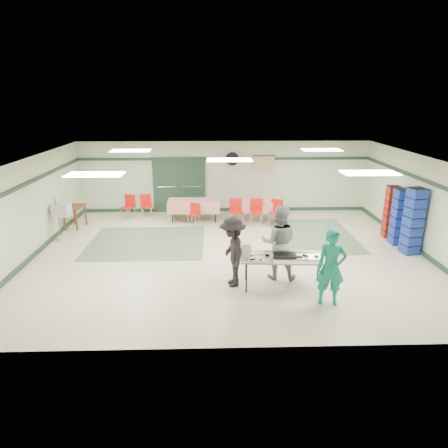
{
  "coord_description": "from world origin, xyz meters",
  "views": [
    {
      "loc": [
        -0.47,
        -10.61,
        4.28
      ],
      "look_at": [
        -0.16,
        -0.3,
        0.98
      ],
      "focal_mm": 32.0,
      "sensor_mm": 36.0,
      "label": 1
    }
  ],
  "objects_px": {
    "chair_c": "(276,209)",
    "broom": "(59,218)",
    "chair_loose_a": "(146,203)",
    "office_printer": "(61,210)",
    "volunteer_grey": "(279,243)",
    "volunteer_teal": "(331,267)",
    "chair_loose_b": "(129,204)",
    "crate_stack_red": "(391,212)",
    "dining_table_b": "(194,205)",
    "crate_stack_blue_a": "(413,221)",
    "chair_d": "(194,212)",
    "serving_table": "(284,258)",
    "chair_a": "(256,209)",
    "chair_b": "(236,209)",
    "crate_stack_blue_b": "(400,217)",
    "volunteer_dark": "(232,252)",
    "dining_table_a": "(255,205)",
    "printer_table": "(74,210)"
  },
  "relations": [
    {
      "from": "chair_c",
      "to": "broom",
      "type": "xyz_separation_m",
      "value": [
        -6.98,
        -1.34,
        0.15
      ]
    },
    {
      "from": "chair_loose_a",
      "to": "office_printer",
      "type": "xyz_separation_m",
      "value": [
        -2.23,
        -2.28,
        0.42
      ]
    },
    {
      "from": "volunteer_grey",
      "to": "office_printer",
      "type": "relative_size",
      "value": 3.74
    },
    {
      "from": "volunteer_teal",
      "to": "broom",
      "type": "bearing_deg",
      "value": 157.67
    },
    {
      "from": "volunteer_teal",
      "to": "volunteer_grey",
      "type": "distance_m",
      "value": 1.6
    },
    {
      "from": "chair_loose_b",
      "to": "crate_stack_red",
      "type": "relative_size",
      "value": 0.54
    },
    {
      "from": "dining_table_b",
      "to": "office_printer",
      "type": "height_order",
      "value": "office_printer"
    },
    {
      "from": "volunteer_grey",
      "to": "crate_stack_blue_a",
      "type": "height_order",
      "value": "crate_stack_blue_a"
    },
    {
      "from": "volunteer_grey",
      "to": "chair_d",
      "type": "bearing_deg",
      "value": -53.37
    },
    {
      "from": "serving_table",
      "to": "broom",
      "type": "height_order",
      "value": "broom"
    },
    {
      "from": "chair_c",
      "to": "crate_stack_red",
      "type": "xyz_separation_m",
      "value": [
        3.4,
        -1.4,
        0.28
      ]
    },
    {
      "from": "volunteer_teal",
      "to": "chair_a",
      "type": "distance_m",
      "value": 5.72
    },
    {
      "from": "chair_a",
      "to": "broom",
      "type": "bearing_deg",
      "value": -162.49
    },
    {
      "from": "chair_b",
      "to": "chair_c",
      "type": "bearing_deg",
      "value": -10.43
    },
    {
      "from": "serving_table",
      "to": "crate_stack_blue_a",
      "type": "distance_m",
      "value": 4.45
    },
    {
      "from": "crate_stack_red",
      "to": "crate_stack_blue_b",
      "type": "height_order",
      "value": "crate_stack_blue_b"
    },
    {
      "from": "crate_stack_blue_a",
      "to": "chair_loose_a",
      "type": "bearing_deg",
      "value": 154.47
    },
    {
      "from": "volunteer_grey",
      "to": "office_printer",
      "type": "bearing_deg",
      "value": -16.83
    },
    {
      "from": "chair_d",
      "to": "crate_stack_red",
      "type": "bearing_deg",
      "value": 11.77
    },
    {
      "from": "chair_b",
      "to": "chair_d",
      "type": "height_order",
      "value": "chair_b"
    },
    {
      "from": "volunteer_teal",
      "to": "crate_stack_blue_b",
      "type": "height_order",
      "value": "crate_stack_blue_b"
    },
    {
      "from": "chair_c",
      "to": "volunteer_grey",
      "type": "bearing_deg",
      "value": -75.62
    },
    {
      "from": "serving_table",
      "to": "crate_stack_red",
      "type": "height_order",
      "value": "crate_stack_red"
    },
    {
      "from": "chair_b",
      "to": "chair_d",
      "type": "relative_size",
      "value": 1.17
    },
    {
      "from": "volunteer_grey",
      "to": "crate_stack_blue_b",
      "type": "bearing_deg",
      "value": -141.67
    },
    {
      "from": "dining_table_b",
      "to": "chair_c",
      "type": "distance_m",
      "value": 2.93
    },
    {
      "from": "volunteer_dark",
      "to": "crate_stack_blue_a",
      "type": "relative_size",
      "value": 0.88
    },
    {
      "from": "volunteer_dark",
      "to": "chair_a",
      "type": "bearing_deg",
      "value": 158.82
    },
    {
      "from": "crate_stack_blue_a",
      "to": "office_printer",
      "type": "relative_size",
      "value": 3.88
    },
    {
      "from": "chair_c",
      "to": "chair_d",
      "type": "xyz_separation_m",
      "value": [
        -2.85,
        -0.01,
        -0.07
      ]
    },
    {
      "from": "chair_a",
      "to": "broom",
      "type": "distance_m",
      "value": 6.43
    },
    {
      "from": "volunteer_grey",
      "to": "chair_loose_b",
      "type": "xyz_separation_m",
      "value": [
        -4.64,
        5.14,
        -0.37
      ]
    },
    {
      "from": "crate_stack_blue_a",
      "to": "office_printer",
      "type": "height_order",
      "value": "crate_stack_blue_a"
    },
    {
      "from": "dining_table_a",
      "to": "chair_loose_a",
      "type": "height_order",
      "value": "chair_loose_a"
    },
    {
      "from": "office_printer",
      "to": "chair_loose_b",
      "type": "bearing_deg",
      "value": 54.94
    },
    {
      "from": "dining_table_a",
      "to": "crate_stack_blue_b",
      "type": "relative_size",
      "value": 1.09
    },
    {
      "from": "chair_d",
      "to": "chair_loose_a",
      "type": "distance_m",
      "value": 2.11
    },
    {
      "from": "volunteer_teal",
      "to": "crate_stack_blue_a",
      "type": "bearing_deg",
      "value": 50.24
    },
    {
      "from": "chair_loose_b",
      "to": "broom",
      "type": "xyz_separation_m",
      "value": [
        -1.72,
        -2.19,
        0.15
      ]
    },
    {
      "from": "crate_stack_blue_b",
      "to": "volunteer_dark",
      "type": "bearing_deg",
      "value": -153.15
    },
    {
      "from": "volunteer_dark",
      "to": "printer_table",
      "type": "distance_m",
      "value": 6.86
    },
    {
      "from": "volunteer_dark",
      "to": "chair_a",
      "type": "relative_size",
      "value": 1.83
    },
    {
      "from": "chair_b",
      "to": "chair_loose_a",
      "type": "height_order",
      "value": "chair_b"
    },
    {
      "from": "crate_stack_red",
      "to": "printer_table",
      "type": "distance_m",
      "value": 10.38
    },
    {
      "from": "volunteer_dark",
      "to": "broom",
      "type": "relative_size",
      "value": 1.25
    },
    {
      "from": "chair_loose_a",
      "to": "crate_stack_blue_b",
      "type": "height_order",
      "value": "crate_stack_blue_b"
    },
    {
      "from": "volunteer_grey",
      "to": "crate_stack_blue_b",
      "type": "xyz_separation_m",
      "value": [
        4.02,
        2.25,
        -0.07
      ]
    },
    {
      "from": "chair_loose_b",
      "to": "volunteer_teal",
      "type": "bearing_deg",
      "value": -28.35
    },
    {
      "from": "chair_loose_b",
      "to": "broom",
      "type": "distance_m",
      "value": 2.79
    },
    {
      "from": "crate_stack_blue_a",
      "to": "dining_table_b",
      "type": "bearing_deg",
      "value": 151.75
    }
  ]
}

